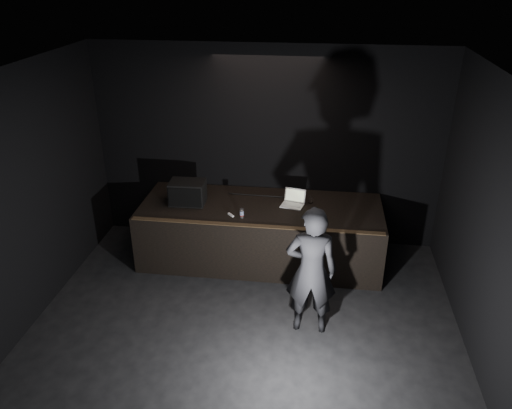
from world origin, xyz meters
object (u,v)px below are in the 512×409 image
object	(u,v)px
stage_monitor	(188,192)
beer_can	(242,213)
person	(311,271)
stage_riser	(261,232)
laptop	(293,201)

from	to	relation	value
stage_monitor	beer_can	world-z (taller)	stage_monitor
stage_monitor	person	size ratio (longest dim) A/B	0.31
stage_riser	stage_monitor	xyz separation A→B (m)	(-1.22, -0.05, 0.69)
laptop	stage_monitor	bearing A→B (deg)	-161.20
beer_can	person	size ratio (longest dim) A/B	0.08
stage_riser	stage_monitor	bearing A→B (deg)	-177.67
stage_riser	laptop	size ratio (longest dim) A/B	9.52
stage_riser	person	size ratio (longest dim) A/B	2.12
laptop	person	distance (m)	1.91
beer_can	person	world-z (taller)	person
stage_monitor	laptop	bearing A→B (deg)	3.68
stage_monitor	beer_can	xyz separation A→B (m)	(0.98, -0.41, -0.11)
laptop	beer_can	size ratio (longest dim) A/B	2.69
stage_riser	laptop	distance (m)	0.78
stage_riser	beer_can	bearing A→B (deg)	-118.16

